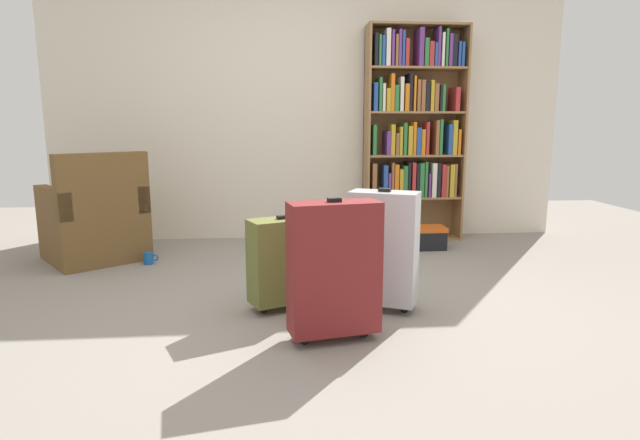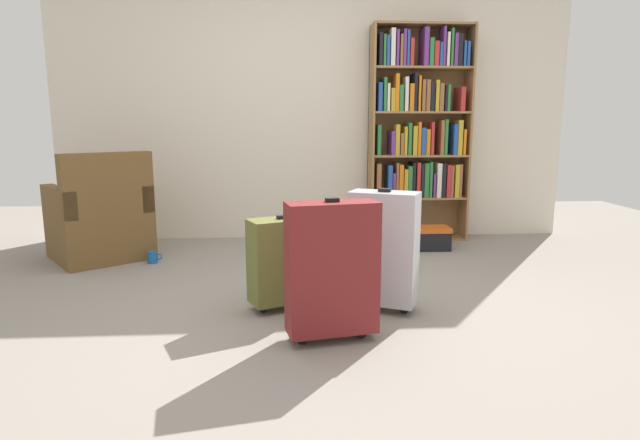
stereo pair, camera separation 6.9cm
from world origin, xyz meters
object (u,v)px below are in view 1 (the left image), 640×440
object	(u,v)px
bookshelf	(414,126)
suitcase_olive	(284,260)
mug	(149,258)
storage_box	(418,237)
armchair	(95,223)
suitcase_silver	(383,248)
suitcase_dark_red	(334,268)

from	to	relation	value
bookshelf	suitcase_olive	xyz separation A→B (m)	(-1.28, -1.89, -0.79)
suitcase_olive	mug	bearing A→B (deg)	133.74
storage_box	mug	bearing A→B (deg)	-171.86
armchair	mug	bearing A→B (deg)	-21.06
armchair	storage_box	size ratio (longest dim) A/B	1.99
bookshelf	armchair	world-z (taller)	bookshelf
armchair	suitcase_olive	world-z (taller)	armchair
armchair	suitcase_olive	distance (m)	2.01
suitcase_silver	suitcase_olive	bearing A→B (deg)	173.63
suitcase_dark_red	suitcase_silver	bearing A→B (deg)	51.32
mug	suitcase_silver	distance (m)	2.08
mug	bookshelf	bearing A→B (deg)	18.05
bookshelf	storage_box	bearing A→B (deg)	-96.42
armchair	suitcase_dark_red	xyz separation A→B (m)	(1.78, -1.80, 0.08)
storage_box	suitcase_dark_red	size ratio (longest dim) A/B	0.65
mug	storage_box	xyz separation A→B (m)	(2.31, 0.33, 0.06)
suitcase_olive	suitcase_silver	distance (m)	0.61
mug	suitcase_silver	bearing A→B (deg)	-35.41
armchair	suitcase_dark_red	distance (m)	2.53
bookshelf	armchair	bearing A→B (deg)	-168.11
suitcase_silver	suitcase_dark_red	bearing A→B (deg)	-128.68
armchair	storage_box	xyz separation A→B (m)	(2.76, 0.15, -0.21)
suitcase_olive	bookshelf	bearing A→B (deg)	55.84
storage_box	suitcase_dark_red	xyz separation A→B (m)	(-0.98, -1.95, 0.28)
suitcase_dark_red	suitcase_olive	xyz separation A→B (m)	(-0.25, 0.50, -0.09)
mug	suitcase_dark_red	size ratio (longest dim) A/B	0.16
bookshelf	suitcase_silver	xyz separation A→B (m)	(-0.68, -1.96, -0.71)
armchair	mug	world-z (taller)	armchair
armchair	suitcase_silver	xyz separation A→B (m)	(2.13, -1.37, 0.07)
armchair	suitcase_silver	bearing A→B (deg)	-32.66
bookshelf	suitcase_dark_red	size ratio (longest dim) A/B	2.67
armchair	suitcase_dark_red	world-z (taller)	armchair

